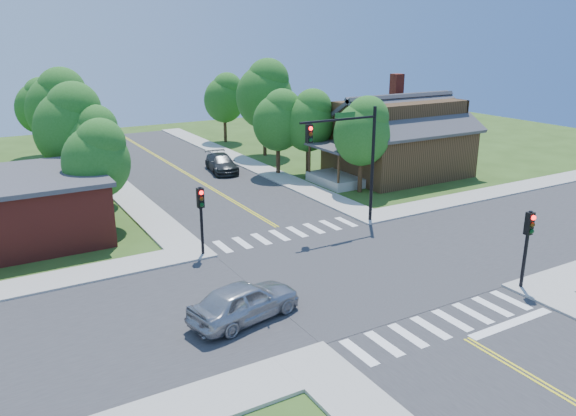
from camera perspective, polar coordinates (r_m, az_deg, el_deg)
ground at (r=28.30m, az=6.40°, el=-6.40°), size 100.00×100.00×0.00m
road_ns at (r=28.29m, az=6.40°, el=-6.37°), size 10.00×90.00×0.04m
road_ew at (r=28.29m, az=6.40°, el=-6.36°), size 90.00×10.00×0.04m
intersection_patch at (r=28.30m, az=6.40°, el=-6.40°), size 10.20×10.20×0.06m
sidewalk_ne at (r=49.47m, az=10.30°, el=3.96°), size 40.00×40.00×0.14m
crosswalk_north at (r=33.08m, az=0.02°, el=-2.60°), size 8.85×2.00×0.01m
crosswalk_south at (r=24.14m, az=15.33°, el=-11.29°), size 8.85×2.00×0.01m
centerline at (r=28.28m, az=6.40°, el=-6.32°), size 0.30×90.00×0.01m
stop_bar at (r=25.09m, az=21.73°, el=-10.92°), size 4.60×0.45×0.09m
signal_mast_ne at (r=33.37m, az=6.40°, el=6.04°), size 5.30×0.42×7.20m
signal_pole_se at (r=27.45m, az=23.21°, el=-2.57°), size 0.34×0.42×3.80m
signal_pole_nw at (r=29.40m, az=-8.83°, el=-0.04°), size 0.34×0.42×3.80m
house_ne at (r=47.19m, az=11.10°, el=7.31°), size 13.05×8.80×7.11m
building_nw at (r=35.17m, az=-26.66°, el=-0.14°), size 10.40×8.40×3.73m
tree_e_a at (r=41.17m, az=7.66°, el=7.88°), size 4.17×3.96×7.09m
tree_e_b at (r=45.87m, az=2.20°, el=9.01°), size 4.18×3.97×7.10m
tree_e_c at (r=53.51m, az=-2.33°, el=11.65°), size 5.36×5.09×9.12m
tree_e_d at (r=60.87m, az=-6.42°, el=11.17°), size 4.33×4.11×7.35m
tree_w_a at (r=34.73m, az=-18.79°, el=4.89°), size 3.94×3.74×6.70m
tree_w_b at (r=41.03m, az=-21.12°, el=7.96°), size 4.88×4.64×8.30m
tree_w_c at (r=49.18m, az=-22.16°, el=9.63°), size 5.17×4.91×8.79m
tree_w_d at (r=58.31m, az=-23.88°, el=9.57°), size 4.36×4.14×7.41m
tree_house at (r=46.11m, az=-0.91°, el=9.04°), size 4.16×3.95×7.08m
tree_bldg at (r=40.09m, az=-19.25°, el=6.57°), size 4.03×3.82×6.84m
car_silver at (r=23.38m, az=-4.45°, el=-9.48°), size 3.94×5.67×1.66m
car_dgrey at (r=47.96m, az=-6.78°, el=4.51°), size 3.75×5.73×1.46m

